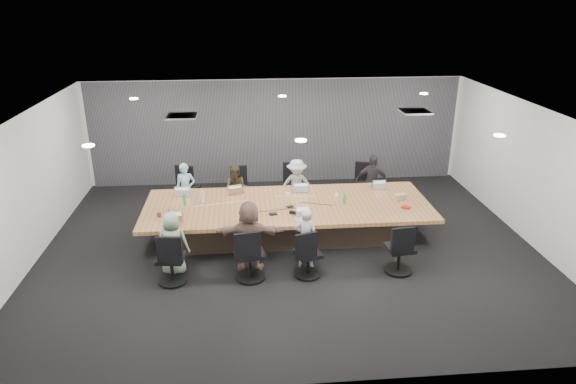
{
  "coord_description": "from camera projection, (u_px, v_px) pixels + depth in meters",
  "views": [
    {
      "loc": [
        -0.89,
        -9.42,
        4.92
      ],
      "look_at": [
        0.0,
        0.4,
        1.05
      ],
      "focal_mm": 32.0,
      "sensor_mm": 36.0,
      "label": 1
    }
  ],
  "objects": [
    {
      "name": "mic_right",
      "position": [
        290.0,
        207.0,
        10.64
      ],
      "size": [
        0.16,
        0.13,
        0.03
      ],
      "primitive_type": "cube",
      "rotation": [
        0.0,
        0.0,
        0.41
      ],
      "color": "black",
      "rests_on": "conference_table"
    },
    {
      "name": "chair_5",
      "position": [
        250.0,
        258.0,
        9.27
      ],
      "size": [
        0.67,
        0.67,
        0.86
      ],
      "primitive_type": null,
      "rotation": [
        0.0,
        0.0,
        0.18
      ],
      "color": "black",
      "rests_on": "ground"
    },
    {
      "name": "laptop_6",
      "position": [
        302.0,
        219.0,
        10.08
      ],
      "size": [
        0.31,
        0.24,
        0.02
      ],
      "primitive_type": "cube",
      "rotation": [
        0.0,
        0.0,
        0.16
      ],
      "color": "#B2B2B7",
      "rests_on": "conference_table"
    },
    {
      "name": "person_0",
      "position": [
        186.0,
        189.0,
        11.91
      ],
      "size": [
        0.46,
        0.31,
        1.25
      ],
      "primitive_type": "imported",
      "rotation": [
        0.0,
        0.0,
        6.3
      ],
      "color": "#8BB2CA",
      "rests_on": "ground"
    },
    {
      "name": "wall_right",
      "position": [
        532.0,
        175.0,
        10.52
      ],
      "size": [
        0.0,
        8.0,
        2.8
      ],
      "primitive_type": "cube",
      "rotation": [
        1.57,
        0.0,
        -1.57
      ],
      "color": "silver",
      "rests_on": "ground"
    },
    {
      "name": "mug_brown",
      "position": [
        159.0,
        214.0,
        10.17
      ],
      "size": [
        0.11,
        0.11,
        0.1
      ],
      "primitive_type": "cylinder",
      "rotation": [
        0.0,
        0.0,
        0.36
      ],
      "color": "brown",
      "rests_on": "conference_table"
    },
    {
      "name": "cup_white_near",
      "position": [
        337.0,
        196.0,
        11.13
      ],
      "size": [
        0.07,
        0.07,
        0.09
      ],
      "primitive_type": "cylinder",
      "rotation": [
        0.0,
        0.0,
        0.04
      ],
      "color": "white",
      "rests_on": "conference_table"
    },
    {
      "name": "laptop_1",
      "position": [
        236.0,
        191.0,
        11.45
      ],
      "size": [
        0.35,
        0.27,
        0.02
      ],
      "primitive_type": "cube",
      "rotation": [
        0.0,
        0.0,
        3.32
      ],
      "color": "#8C6647",
      "rests_on": "conference_table"
    },
    {
      "name": "snack_packet",
      "position": [
        406.0,
        207.0,
        10.58
      ],
      "size": [
        0.2,
        0.2,
        0.04
      ],
      "primitive_type": "cube",
      "rotation": [
        0.0,
        0.0,
        -0.7
      ],
      "color": "red",
      "rests_on": "conference_table"
    },
    {
      "name": "chair_3",
      "position": [
        368.0,
        188.0,
        12.69
      ],
      "size": [
        0.67,
        0.67,
        0.78
      ],
      "primitive_type": null,
      "rotation": [
        0.0,
        0.0,
        2.81
      ],
      "color": "black",
      "rests_on": "ground"
    },
    {
      "name": "wall_front",
      "position": [
        320.0,
        294.0,
        6.39
      ],
      "size": [
        10.0,
        0.0,
        2.8
      ],
      "primitive_type": "cube",
      "rotation": [
        -1.57,
        0.0,
        0.0
      ],
      "color": "silver",
      "rests_on": "ground"
    },
    {
      "name": "curtain",
      "position": [
        276.0,
        132.0,
        13.73
      ],
      "size": [
        9.8,
        0.04,
        2.8
      ],
      "primitive_type": "cube",
      "color": "#51515A",
      "rests_on": "ground"
    },
    {
      "name": "conference_table",
      "position": [
        288.0,
        219.0,
        10.93
      ],
      "size": [
        6.0,
        2.2,
        0.74
      ],
      "color": "#403127",
      "rests_on": "ground"
    },
    {
      "name": "floor",
      "position": [
        290.0,
        246.0,
        10.61
      ],
      "size": [
        10.0,
        8.0,
        0.0
      ],
      "primitive_type": "cube",
      "color": "black",
      "rests_on": "ground"
    },
    {
      "name": "wall_left",
      "position": [
        27.0,
        191.0,
        9.68
      ],
      "size": [
        0.0,
        8.0,
        2.8
      ],
      "primitive_type": "cube",
      "rotation": [
        1.57,
        0.0,
        1.57
      ],
      "color": "silver",
      "rests_on": "ground"
    },
    {
      "name": "stapler",
      "position": [
        294.0,
        213.0,
        10.3
      ],
      "size": [
        0.18,
        0.11,
        0.07
      ],
      "primitive_type": "cube",
      "rotation": [
        0.0,
        0.0,
        -0.41
      ],
      "color": "black",
      "rests_on": "conference_table"
    },
    {
      "name": "laptop_2",
      "position": [
        299.0,
        189.0,
        11.57
      ],
      "size": [
        0.35,
        0.26,
        0.02
      ],
      "primitive_type": "cube",
      "rotation": [
        0.0,
        0.0,
        3.02
      ],
      "color": "#B2B2B7",
      "rests_on": "conference_table"
    },
    {
      "name": "person_2",
      "position": [
        297.0,
        185.0,
        12.12
      ],
      "size": [
        0.84,
        0.5,
        1.28
      ],
      "primitive_type": "imported",
      "rotation": [
        0.0,
        0.0,
        6.26
      ],
      "color": "#9E9E9E",
      "rests_on": "ground"
    },
    {
      "name": "wall_back",
      "position": [
        276.0,
        131.0,
        13.81
      ],
      "size": [
        10.0,
        0.0,
        2.8
      ],
      "primitive_type": "cube",
      "rotation": [
        1.57,
        0.0,
        0.0
      ],
      "color": "silver",
      "rests_on": "ground"
    },
    {
      "name": "laptop_0",
      "position": [
        183.0,
        193.0,
        11.35
      ],
      "size": [
        0.36,
        0.26,
        0.02
      ],
      "primitive_type": "cube",
      "rotation": [
        0.0,
        0.0,
        3.06
      ],
      "color": "#B2B2B7",
      "rests_on": "conference_table"
    },
    {
      "name": "ceiling",
      "position": [
        290.0,
        113.0,
        9.59
      ],
      "size": [
        10.0,
        8.0,
        0.0
      ],
      "primitive_type": "cube",
      "color": "white",
      "rests_on": "wall_back"
    },
    {
      "name": "laptop_4",
      "position": [
        175.0,
        224.0,
        9.87
      ],
      "size": [
        0.31,
        0.23,
        0.02
      ],
      "primitive_type": "cube",
      "rotation": [
        0.0,
        0.0,
        -0.1
      ],
      "color": "#8C6647",
      "rests_on": "conference_table"
    },
    {
      "name": "person_4",
      "position": [
        173.0,
        243.0,
        9.41
      ],
      "size": [
        0.64,
        0.47,
        1.22
      ],
      "primitive_type": "imported",
      "rotation": [
        0.0,
        0.0,
        3.01
      ],
      "color": "#83A386",
      "rests_on": "ground"
    },
    {
      "name": "chair_2",
      "position": [
        295.0,
        189.0,
        12.53
      ],
      "size": [
        0.67,
        0.67,
        0.83
      ],
      "primitive_type": null,
      "rotation": [
        0.0,
        0.0,
        2.92
      ],
      "color": "black",
      "rests_on": "ground"
    },
    {
      "name": "bottle_green_right",
      "position": [
        345.0,
        198.0,
        10.78
      ],
      "size": [
        0.07,
        0.07,
        0.23
      ],
      "primitive_type": "cylinder",
      "rotation": [
        0.0,
        0.0,
        -0.08
      ],
      "color": "green",
      "rests_on": "conference_table"
    },
    {
      "name": "person_5",
      "position": [
        249.0,
        236.0,
        9.5
      ],
      "size": [
        1.3,
        0.5,
        1.38
      ],
      "primitive_type": "imported",
      "rotation": [
        0.0,
        0.0,
        3.07
      ],
      "color": "#74574E",
      "rests_on": "ground"
    },
    {
      "name": "chair_1",
      "position": [
        237.0,
        192.0,
        12.42
      ],
      "size": [
        0.62,
        0.62,
        0.76
      ],
      "primitive_type": null,
      "rotation": [
        0.0,
        0.0,
        3.38
      ],
      "color": "black",
      "rests_on": "ground"
    },
    {
      "name": "chair_0",
      "position": [
        188.0,
        192.0,
        12.31
      ],
      "size": [
        0.73,
        0.73,
        0.84
      ],
      "primitive_type": null,
      "rotation": [
        0.0,
        0.0,
        2.8
      ],
      "color": "black",
      "rests_on": "ground"
    },
    {
      "name": "mic_left",
      "position": [
        273.0,
        214.0,
        10.28
      ],
      "size": [
        0.17,
        0.13,
        0.03
      ],
      "primitive_type": "cube",
      "rotation": [
        0.0,
        0.0,
        0.2
      ],
      "color": "black",
      "rests_on": "conference_table"
    },
    {
      "name": "bottle_green_left",
      "position": [
        185.0,
        200.0,
        10.73
      ],
      "size": [
        0.08,
        0.08,
        0.23
      ],
      "primitive_type": "cylinder",
      "rotation": [
        0.0,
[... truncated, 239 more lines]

